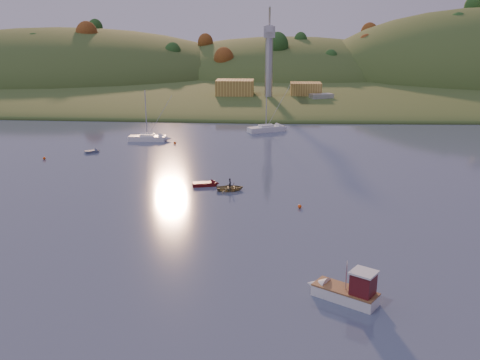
# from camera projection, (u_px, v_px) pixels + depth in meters

# --- Properties ---
(ground) EXTENTS (500.00, 500.00, 0.00)m
(ground) POSITION_uv_depth(u_px,v_px,m) (238.00, 329.00, 41.48)
(ground) COLOR #3C4C63
(ground) RESTS_ON ground
(far_shore) EXTENTS (620.00, 220.00, 1.50)m
(far_shore) POSITION_uv_depth(u_px,v_px,m) (265.00, 73.00, 262.07)
(far_shore) COLOR #364D1F
(far_shore) RESTS_ON ground
(shore_slope) EXTENTS (640.00, 150.00, 7.00)m
(shore_slope) POSITION_uv_depth(u_px,v_px,m) (263.00, 88.00, 199.73)
(shore_slope) COLOR #364D1F
(shore_slope) RESTS_ON ground
(hill_left) EXTENTS (170.00, 140.00, 44.00)m
(hill_left) POSITION_uv_depth(u_px,v_px,m) (62.00, 78.00, 237.96)
(hill_left) COLOR #364D1F
(hill_left) RESTS_ON ground
(hill_center) EXTENTS (140.00, 120.00, 36.00)m
(hill_center) POSITION_uv_depth(u_px,v_px,m) (287.00, 77.00, 242.37)
(hill_center) COLOR #364D1F
(hill_center) RESTS_ON ground
(hillside_trees) EXTENTS (280.00, 50.00, 32.00)m
(hillside_trees) POSITION_uv_depth(u_px,v_px,m) (264.00, 83.00, 218.91)
(hillside_trees) COLOR #224A1A
(hillside_trees) RESTS_ON ground
(wharf) EXTENTS (42.00, 16.00, 2.40)m
(wharf) POSITION_uv_depth(u_px,v_px,m) (279.00, 101.00, 157.90)
(wharf) COLOR slate
(wharf) RESTS_ON ground
(shed_west) EXTENTS (11.00, 8.00, 4.80)m
(shed_west) POSITION_uv_depth(u_px,v_px,m) (235.00, 88.00, 158.53)
(shed_west) COLOR olive
(shed_west) RESTS_ON wharf
(shed_east) EXTENTS (9.00, 7.00, 4.00)m
(shed_east) POSITION_uv_depth(u_px,v_px,m) (306.00, 89.00, 158.51)
(shed_east) COLOR olive
(shed_east) RESTS_ON wharf
(dock_crane) EXTENTS (3.20, 28.00, 20.30)m
(dock_crane) POSITION_uv_depth(u_px,v_px,m) (269.00, 46.00, 150.15)
(dock_crane) COLOR #B7B7BC
(dock_crane) RESTS_ON wharf
(fishing_boat) EXTENTS (6.55, 5.31, 4.16)m
(fishing_boat) POSITION_uv_depth(u_px,v_px,m) (341.00, 289.00, 45.81)
(fishing_boat) COLOR silver
(fishing_boat) RESTS_ON ground
(sailboat_near) EXTENTS (7.43, 2.28, 10.29)m
(sailboat_near) POSITION_uv_depth(u_px,v_px,m) (147.00, 137.00, 108.88)
(sailboat_near) COLOR white
(sailboat_near) RESTS_ON ground
(sailboat_far) EXTENTS (8.48, 5.98, 11.46)m
(sailboat_far) POSITION_uv_depth(u_px,v_px,m) (266.00, 128.00, 118.26)
(sailboat_far) COLOR white
(sailboat_far) RESTS_ON ground
(canoe) EXTENTS (4.36, 3.49, 0.80)m
(canoe) POSITION_uv_depth(u_px,v_px,m) (230.00, 188.00, 76.13)
(canoe) COLOR #928450
(canoe) RESTS_ON ground
(paddler) EXTENTS (0.48, 0.63, 1.55)m
(paddler) POSITION_uv_depth(u_px,v_px,m) (230.00, 185.00, 76.03)
(paddler) COLOR black
(paddler) RESTS_ON ground
(red_tender) EXTENTS (4.17, 2.29, 1.35)m
(red_tender) POSITION_uv_depth(u_px,v_px,m) (209.00, 184.00, 78.46)
(red_tender) COLOR #520B0C
(red_tender) RESTS_ON ground
(grey_dinghy) EXTENTS (2.85, 2.52, 1.04)m
(grey_dinghy) POSITION_uv_depth(u_px,v_px,m) (94.00, 151.00, 99.12)
(grey_dinghy) COLOR slate
(grey_dinghy) RESTS_ON ground
(work_vessel) EXTENTS (16.01, 10.00, 3.88)m
(work_vessel) POSITION_uv_depth(u_px,v_px,m) (321.00, 102.00, 153.38)
(work_vessel) COLOR slate
(work_vessel) RESTS_ON ground
(buoy_1) EXTENTS (0.50, 0.50, 0.50)m
(buoy_1) POSITION_uv_depth(u_px,v_px,m) (300.00, 206.00, 68.74)
(buoy_1) COLOR #FB4E0D
(buoy_1) RESTS_ON ground
(buoy_2) EXTENTS (0.50, 0.50, 0.50)m
(buoy_2) POSITION_uv_depth(u_px,v_px,m) (44.00, 158.00, 93.70)
(buoy_2) COLOR #FB4E0D
(buoy_2) RESTS_ON ground
(buoy_3) EXTENTS (0.50, 0.50, 0.50)m
(buoy_3) POSITION_uv_depth(u_px,v_px,m) (175.00, 143.00, 105.89)
(buoy_3) COLOR #FB4E0D
(buoy_3) RESTS_ON ground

